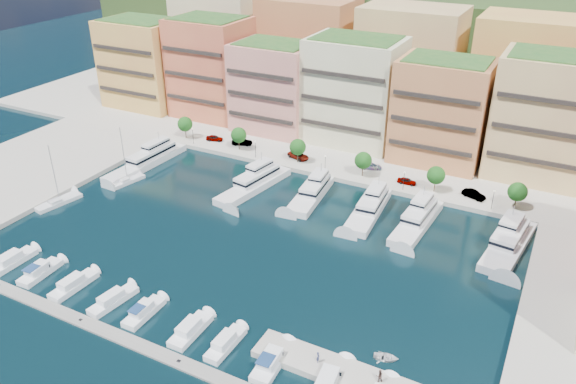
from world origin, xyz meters
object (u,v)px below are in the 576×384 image
tree_0 (185,124)px  cruiser_4 (144,312)px  lamppost_1 (255,146)px  cruiser_3 (113,301)px  tree_3 (363,160)px  cruiser_7 (271,362)px  car_1 (242,142)px  yacht_2 (256,182)px  car_2 (298,155)px  car_3 (371,166)px  lamppost_3 (404,178)px  cruiser_8 (328,384)px  cruiser_2 (73,285)px  lamppost_2 (325,161)px  person_1 (379,376)px  tree_1 (239,135)px  tender_1 (349,358)px  cruiser_5 (190,330)px  yacht_6 (509,242)px  person_0 (318,357)px  tree_2 (298,147)px  car_0 (215,138)px  sailboat_2 (126,181)px  tender_2 (386,357)px  cruiser_1 (40,272)px  lamppost_0 (193,133)px  tree_4 (436,175)px  cruiser_6 (225,344)px  tree_5 (518,192)px  sailboat_1 (58,202)px  lamppost_4 (493,196)px  car_5 (474,194)px  yacht_3 (312,192)px  yacht_4 (369,208)px

tree_0 → cruiser_4: size_ratio=0.75×
lamppost_1 → cruiser_3: (7.31, -55.79, -3.28)m
tree_3 → cruiser_7: tree_3 is taller
cruiser_4 → car_1: size_ratio=1.50×
cruiser_4 → tree_3: bearing=77.7°
yacht_2 → car_2: 16.13m
car_3 → lamppost_1: bearing=86.1°
lamppost_3 → cruiser_8: (7.54, -55.80, -3.28)m
cruiser_2 → car_1: size_ratio=1.71×
lamppost_2 → person_1: 61.34m
tree_1 → tender_1: bearing=-46.3°
tree_0 → cruiser_5: size_ratio=0.72×
yacht_6 → person_0: size_ratio=11.86×
lamppost_3 → tree_1: bearing=176.9°
tree_2 → car_0: bearing=175.8°
sailboat_2 → tender_2: 72.40m
cruiser_1 → cruiser_8: bearing=0.0°
cruiser_3 → lamppost_0: bearing=114.4°
tree_2 → cruiser_1: (-18.68, -58.10, -4.17)m
cruiser_7 → car_2: bearing=113.4°
tree_4 → cruiser_6: tree_4 is taller
tree_0 → tree_5: size_ratio=1.00×
cruiser_5 → car_3: bearing=85.9°
cruiser_3 → sailboat_1: bearing=149.7°
tree_2 → person_0: 63.72m
tree_0 → yacht_6: bearing=-9.4°
car_3 → car_1: bearing=74.9°
lamppost_1 → yacht_6: bearing=-10.7°
lamppost_4 → yacht_2: (-47.05, -11.80, -2.62)m
yacht_2 → tender_1: (37.14, -38.40, -0.83)m
cruiser_3 → tender_1: size_ratio=5.98×
tree_0 → lamppost_4: size_ratio=1.35×
cruiser_6 → sailboat_1: bearing=160.4°
tree_2 → car_5: 40.02m
lamppost_0 → car_2: lamppost_0 is taller
car_5 → person_0: (-8.95, -56.48, 0.05)m
tree_0 → car_1: tree_0 is taller
lamppost_2 → tender_1: size_ratio=2.93×
yacht_3 → cruiser_7: yacht_3 is taller
cruiser_2 → cruiser_4: bearing=-0.0°
cruiser_8 → tender_2: cruiser_8 is taller
cruiser_5 → cruiser_6: bearing=0.0°
person_0 → cruiser_4: bearing=73.1°
cruiser_7 → tender_1: bearing=32.4°
yacht_6 → cruiser_8: (-15.49, -44.66, -0.66)m
cruiser_7 → tree_2: bearing=113.5°
lamppost_4 → car_0: bearing=176.6°
sailboat_2 → car_0: size_ratio=3.09×
tree_3 → lamppost_0: size_ratio=1.35×
yacht_4 → cruiser_7: bearing=-86.5°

